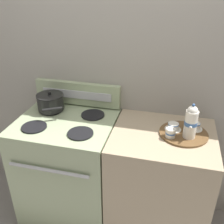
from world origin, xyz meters
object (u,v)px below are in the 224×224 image
Objects in this scene: stove at (69,169)px; serving_tray at (183,134)px; creamer_jug at (171,133)px; teacup_left at (173,127)px; saucepan at (50,102)px; teapot at (191,122)px; teacup_right at (194,126)px.

serving_tray is (0.87, 0.03, 0.46)m from stove.
serving_tray is 4.93× the size of creamer_jug.
saucepan is at bearing 175.19° from teacup_left.
teapot is at bearing 13.66° from creamer_jug.
teacup_right is 1.70× the size of creamer_jug.
creamer_jug is at bearing -139.65° from serving_tray.
saucepan reaches higher than teacup_right.
teapot is 0.16m from teacup_left.
saucepan reaches higher than teacup_left.
serving_tray reaches higher than stove.
teacup_right is (0.94, 0.10, 0.50)m from stove.
saucepan is 2.64× the size of teacup_left.
serving_tray is at bearing -17.75° from teacup_left.
saucepan is at bearing 169.39° from creamer_jug.
teapot is 2.15× the size of teacup_right.
teacup_left reaches higher than stove.
stove is at bearing 176.96° from creamer_jug.
saucepan reaches higher than serving_tray.
serving_tray is at bearing 2.15° from stove.
creamer_jug is (-0.09, -0.07, 0.04)m from serving_tray.
teapot reaches higher than saucepan.
teapot is (0.03, -0.04, 0.12)m from serving_tray.
serving_tray is at bearing 126.57° from teapot.
stove is 1.07m from teacup_right.
teapot is 0.15m from creamer_jug.
saucepan is at bearing 174.24° from serving_tray.
teapot reaches higher than serving_tray.
teacup_right is at bearing 42.21° from creamer_jug.
stove is 0.98m from serving_tray.
creamer_jug is (-0.12, -0.03, -0.08)m from teapot.
saucepan reaches higher than creamer_jug.
teapot is at bearing -53.43° from serving_tray.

